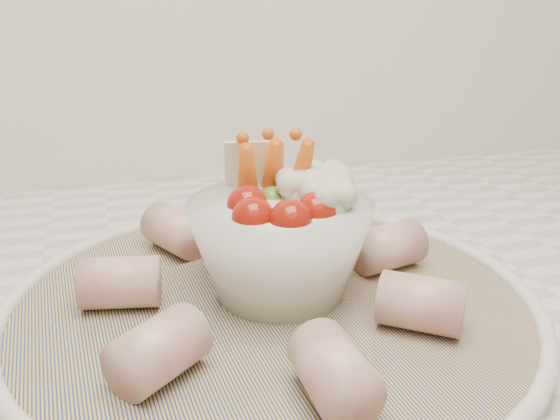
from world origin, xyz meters
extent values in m
cube|color=silver|center=(0.00, 1.45, 0.90)|extent=(2.04, 0.62, 0.04)
cylinder|color=navy|center=(0.11, 1.39, 0.93)|extent=(0.42, 0.42, 0.01)
torus|color=silver|center=(0.11, 1.39, 0.94)|extent=(0.39, 0.39, 0.01)
sphere|color=maroon|center=(0.10, 1.38, 1.01)|extent=(0.03, 0.03, 0.03)
sphere|color=maroon|center=(0.12, 1.37, 1.01)|extent=(0.03, 0.03, 0.03)
sphere|color=maroon|center=(0.14, 1.38, 1.01)|extent=(0.03, 0.03, 0.03)
sphere|color=maroon|center=(0.10, 1.41, 1.01)|extent=(0.03, 0.03, 0.03)
sphere|color=#4F7125|center=(0.12, 1.42, 1.00)|extent=(0.02, 0.02, 0.02)
cone|color=#C65212|center=(0.11, 1.43, 1.01)|extent=(0.03, 0.05, 0.07)
cone|color=#C65212|center=(0.13, 1.44, 1.01)|extent=(0.02, 0.04, 0.07)
cone|color=#C65212|center=(0.15, 1.43, 1.01)|extent=(0.02, 0.05, 0.07)
sphere|color=beige|center=(0.16, 1.41, 1.01)|extent=(0.03, 0.03, 0.03)
sphere|color=beige|center=(0.15, 1.39, 1.01)|extent=(0.03, 0.03, 0.03)
sphere|color=beige|center=(0.17, 1.43, 1.01)|extent=(0.03, 0.03, 0.03)
sphere|color=beige|center=(0.14, 1.42, 1.01)|extent=(0.03, 0.03, 0.03)
cube|color=beige|center=(0.12, 1.45, 1.02)|extent=(0.05, 0.02, 0.05)
cylinder|color=#AF5450|center=(0.22, 1.42, 0.95)|extent=(0.06, 0.05, 0.04)
cylinder|color=#AF5450|center=(0.16, 1.50, 0.95)|extent=(0.06, 0.06, 0.04)
cylinder|color=#AF5450|center=(0.06, 1.50, 0.95)|extent=(0.06, 0.07, 0.04)
cylinder|color=#AF5450|center=(0.01, 1.41, 0.95)|extent=(0.06, 0.05, 0.04)
cylinder|color=#AF5450|center=(0.03, 1.32, 0.95)|extent=(0.07, 0.06, 0.04)
cylinder|color=#AF5450|center=(0.12, 1.27, 0.95)|extent=(0.04, 0.06, 0.04)
cylinder|color=#AF5450|center=(0.20, 1.33, 0.95)|extent=(0.07, 0.06, 0.04)
camera|label=1|loc=(0.01, 1.00, 1.15)|focal=40.00mm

